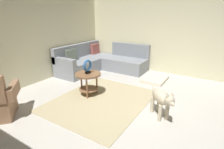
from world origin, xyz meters
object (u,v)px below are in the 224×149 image
object	(u,v)px
side_table	(88,78)
dog	(162,99)
dog_bed_mat	(155,79)
sectional_couch	(100,62)
torus_sculpture	(88,66)

from	to	relation	value
side_table	dog	xyz separation A→B (m)	(-0.05, -1.75, -0.04)
dog_bed_mat	dog	size ratio (longest dim) A/B	1.25
sectional_couch	dog_bed_mat	world-z (taller)	sectional_couch
torus_sculpture	sectional_couch	bearing A→B (deg)	27.11
sectional_couch	side_table	size ratio (longest dim) A/B	3.75
dog_bed_mat	dog	distance (m)	1.95
side_table	dog_bed_mat	bearing A→B (deg)	-31.24
side_table	torus_sculpture	world-z (taller)	torus_sculpture
side_table	dog_bed_mat	world-z (taller)	side_table
dog_bed_mat	torus_sculpture	bearing A→B (deg)	148.76
sectional_couch	torus_sculpture	world-z (taller)	sectional_couch
side_table	torus_sculpture	bearing A→B (deg)	180.00
side_table	dog_bed_mat	distance (m)	2.06
dog_bed_mat	dog	xyz separation A→B (m)	(-1.78, -0.70, 0.33)
side_table	dog	bearing A→B (deg)	-91.66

